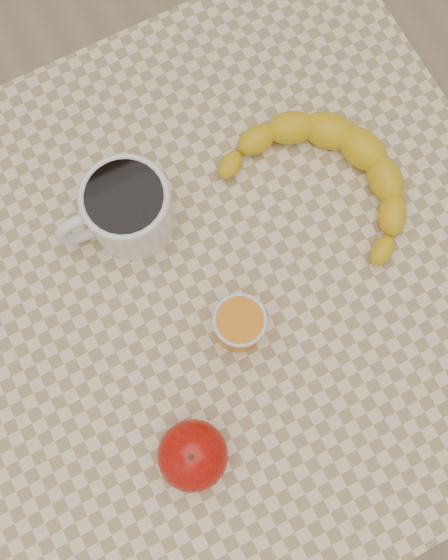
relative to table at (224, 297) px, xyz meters
name	(u,v)px	position (x,y,z in m)	size (l,w,h in m)	color
ground	(224,351)	(0.00, 0.00, -0.66)	(3.00, 3.00, 0.00)	tan
table	(224,297)	(0.00, 0.00, 0.00)	(0.80, 0.80, 0.75)	beige
coffee_mug	(126,209)	(-0.07, 0.13, 0.14)	(0.16, 0.12, 0.09)	white
orange_juice_glass	(239,324)	(-0.01, -0.06, 0.13)	(0.07, 0.07, 0.08)	orange
apple	(193,455)	(-0.13, -0.17, 0.12)	(0.09, 0.09, 0.08)	#880504
banana	(328,180)	(0.18, 0.06, 0.11)	(0.31, 0.36, 0.05)	yellow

